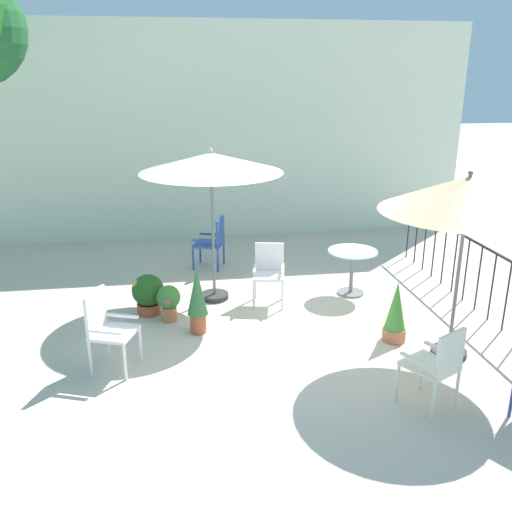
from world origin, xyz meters
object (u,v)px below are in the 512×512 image
object	(u,v)px
patio_chair_3	(107,325)
potted_plant_3	(148,293)
patio_chair_0	(437,363)
patio_chair_2	(213,240)
cafe_table_0	(352,264)
potted_plant_4	(197,298)
potted_plant_0	(169,300)
patio_chair_4	(269,269)
patio_umbrella_0	(468,196)
potted_plant_2	(396,313)
patio_umbrella_1	(211,165)

from	to	relation	value
patio_chair_3	potted_plant_3	world-z (taller)	patio_chair_3
patio_chair_0	patio_chair_2	bearing A→B (deg)	111.96
cafe_table_0	potted_plant_4	xyz separation A→B (m)	(-2.50, -1.03, -0.01)
potted_plant_0	potted_plant_3	xyz separation A→B (m)	(-0.30, 0.30, 0.01)
patio_chair_2	potted_plant_4	world-z (taller)	patio_chair_2
patio_chair_4	patio_umbrella_0	bearing A→B (deg)	-46.20
potted_plant_2	potted_plant_3	bearing A→B (deg)	156.99
patio_chair_2	potted_plant_2	xyz separation A→B (m)	(2.14, -3.25, -0.13)
patio_chair_4	potted_plant_3	size ratio (longest dim) A/B	1.54
patio_umbrella_0	potted_plant_0	distance (m)	4.18
patio_umbrella_1	potted_plant_3	size ratio (longest dim) A/B	3.91
patio_chair_2	patio_chair_3	distance (m)	3.74
cafe_table_0	patio_chair_2	bearing A→B (deg)	142.61
patio_chair_0	potted_plant_2	world-z (taller)	patio_chair_0
patio_chair_2	potted_plant_3	distance (m)	2.19
cafe_table_0	potted_plant_0	distance (m)	2.95
patio_umbrella_1	patio_chair_2	xyz separation A→B (m)	(0.10, 1.46, -1.59)
cafe_table_0	patio_chair_4	distance (m)	1.37
patio_umbrella_1	patio_chair_4	size ratio (longest dim) A/B	2.54
cafe_table_0	potted_plant_3	distance (m)	3.20
patio_chair_4	potted_plant_2	bearing A→B (deg)	-47.00
patio_chair_3	patio_chair_4	world-z (taller)	patio_chair_3
patio_chair_3	potted_plant_2	world-z (taller)	patio_chair_3
cafe_table_0	potted_plant_0	bearing A→B (deg)	-168.50
patio_umbrella_0	patio_chair_0	world-z (taller)	patio_umbrella_0
patio_umbrella_0	patio_chair_0	size ratio (longest dim) A/B	2.48
patio_chair_4	potted_plant_0	distance (m)	1.61
patio_chair_4	patio_chair_2	bearing A→B (deg)	112.51
patio_umbrella_0	potted_plant_2	world-z (taller)	patio_umbrella_0
potted_plant_2	potted_plant_4	bearing A→B (deg)	166.10
patio_chair_4	potted_plant_0	xyz separation A→B (m)	(-1.53, -0.45, -0.22)
patio_chair_2	patio_chair_4	size ratio (longest dim) A/B	1.00
cafe_table_0	potted_plant_3	world-z (taller)	cafe_table_0
patio_chair_2	potted_plant_4	distance (m)	2.65
potted_plant_4	patio_umbrella_1	bearing A→B (deg)	74.79
patio_chair_2	patio_umbrella_1	bearing A→B (deg)	-94.02
patio_chair_3	patio_chair_4	bearing A→B (deg)	36.95
potted_plant_0	cafe_table_0	bearing A→B (deg)	11.50
patio_umbrella_1	patio_chair_2	size ratio (longest dim) A/B	2.53
potted_plant_0	potted_plant_4	bearing A→B (deg)	-48.62
potted_plant_0	potted_plant_3	size ratio (longest dim) A/B	0.89
potted_plant_4	patio_chair_2	bearing A→B (deg)	80.93
patio_umbrella_0	patio_chair_2	distance (m)	4.84
patio_umbrella_0	patio_umbrella_1	distance (m)	3.59
patio_umbrella_1	patio_chair_2	distance (m)	2.16
patio_umbrella_0	potted_plant_4	size ratio (longest dim) A/B	2.53
patio_chair_4	potted_plant_4	size ratio (longest dim) A/B	1.00
potted_plant_3	patio_chair_2	bearing A→B (deg)	59.48
potted_plant_4	potted_plant_3	bearing A→B (deg)	132.72
patio_umbrella_1	patio_chair_0	distance (m)	4.22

